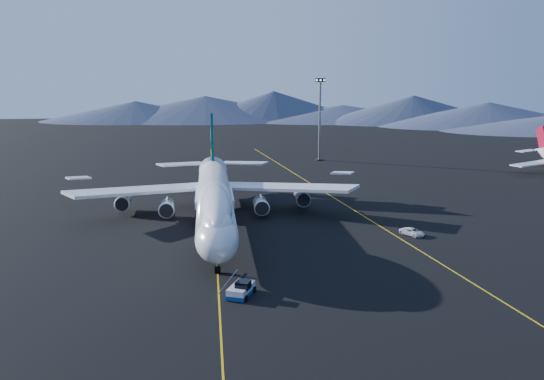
{
  "coord_description": "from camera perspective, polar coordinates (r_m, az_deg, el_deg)",
  "views": [
    {
      "loc": [
        -1.0,
        -113.33,
        30.71
      ],
      "look_at": [
        11.57,
        4.94,
        6.0
      ],
      "focal_mm": 40.0,
      "sensor_mm": 36.0,
      "label": 1
    }
  ],
  "objects": [
    {
      "name": "taxiway_line_main",
      "position": [
        117.42,
        -5.38,
        -3.47
      ],
      "size": [
        0.25,
        220.0,
        0.01
      ],
      "primitive_type": "cube",
      "color": "gold",
      "rests_on": "ground"
    },
    {
      "name": "ground",
      "position": [
        117.43,
        -5.38,
        -3.48
      ],
      "size": [
        500.0,
        500.0,
        0.0
      ],
      "primitive_type": "plane",
      "color": "black",
      "rests_on": "ground"
    },
    {
      "name": "boeing_747",
      "position": [
        116.08,
        -5.43,
        -0.7
      ],
      "size": [
        59.62,
        72.43,
        19.37
      ],
      "color": "silver",
      "rests_on": "ground"
    },
    {
      "name": "floodlight_mast",
      "position": [
        197.13,
        4.51,
        6.66
      ],
      "size": [
        3.27,
        2.45,
        26.44
      ],
      "rotation": [
        0.0,
        0.0,
        0.07
      ],
      "color": "black",
      "rests_on": "ground"
    },
    {
      "name": "service_van",
      "position": [
        113.96,
        13.08,
        -3.86
      ],
      "size": [
        4.48,
        5.21,
        1.33
      ],
      "primitive_type": "imported",
      "rotation": [
        0.0,
        0.0,
        0.58
      ],
      "color": "silver",
      "rests_on": "ground"
    },
    {
      "name": "taxiway_line_side",
      "position": [
        130.82,
        7.82,
        -1.95
      ],
      "size": [
        28.08,
        198.09,
        0.01
      ],
      "primitive_type": "cube",
      "rotation": [
        0.0,
        0.0,
        0.14
      ],
      "color": "gold",
      "rests_on": "ground"
    },
    {
      "name": "pushback_tug",
      "position": [
        83.16,
        -2.94,
        -9.43
      ],
      "size": [
        4.42,
        5.77,
        2.25
      ],
      "rotation": [
        0.0,
        0.0,
        -0.41
      ],
      "color": "silver",
      "rests_on": "ground"
    }
  ]
}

